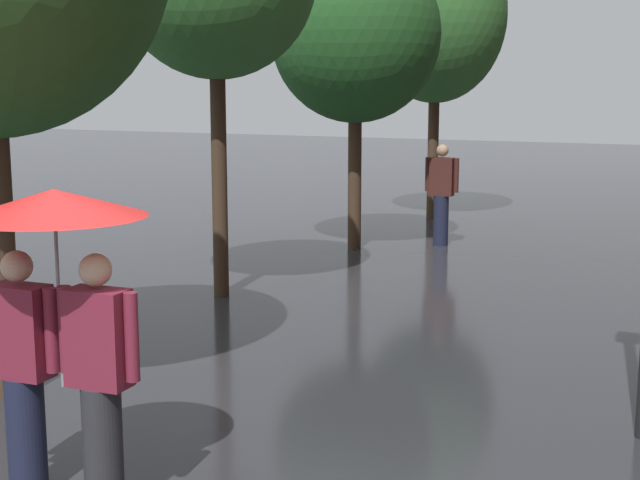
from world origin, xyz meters
TOP-DOWN VIEW (x-y plane):
  - street_tree_2 at (-2.79, 10.04)m, footprint 2.80×2.80m
  - street_tree_3 at (-2.72, 13.99)m, footprint 2.85×2.85m
  - couple_under_umbrella at (-0.77, 0.45)m, footprint 1.20×1.19m
  - pedestrian_walking_midground at (-1.54, 10.94)m, footprint 0.59×0.26m

SIDE VIEW (x-z plane):
  - pedestrian_walking_midground at x=-1.54m, z-range 0.02..1.77m
  - couple_under_umbrella at x=-0.77m, z-range 0.38..2.49m
  - street_tree_2 at x=-2.79m, z-range 1.05..6.07m
  - street_tree_3 at x=-2.72m, z-range 1.17..7.06m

